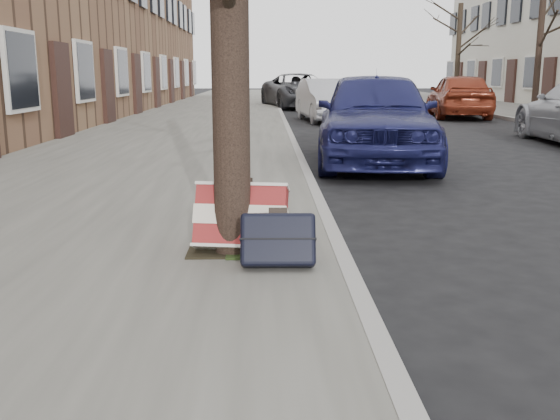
{
  "coord_description": "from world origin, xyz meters",
  "views": [
    {
      "loc": [
        -1.83,
        -3.62,
        1.45
      ],
      "look_at": [
        -1.73,
        0.8,
        0.48
      ],
      "focal_mm": 40.0,
      "sensor_mm": 36.0,
      "label": 1
    }
  ],
  "objects_px": {
    "suitcase_red": "(241,218)",
    "suitcase_navy": "(278,239)",
    "car_near_mid": "(327,100)",
    "car_near_front": "(375,117)"
  },
  "relations": [
    {
      "from": "suitcase_red",
      "to": "car_near_mid",
      "type": "xyz_separation_m",
      "value": [
        2.1,
        14.78,
        0.26
      ]
    },
    {
      "from": "suitcase_red",
      "to": "car_near_front",
      "type": "relative_size",
      "value": 0.15
    },
    {
      "from": "car_near_front",
      "to": "car_near_mid",
      "type": "bearing_deg",
      "value": 95.28
    },
    {
      "from": "suitcase_navy",
      "to": "car_near_mid",
      "type": "bearing_deg",
      "value": 83.98
    },
    {
      "from": "suitcase_navy",
      "to": "car_near_mid",
      "type": "relative_size",
      "value": 0.13
    },
    {
      "from": "suitcase_red",
      "to": "suitcase_navy",
      "type": "xyz_separation_m",
      "value": [
        0.27,
        -0.41,
        -0.06
      ]
    },
    {
      "from": "suitcase_red",
      "to": "car_near_mid",
      "type": "relative_size",
      "value": 0.17
    },
    {
      "from": "suitcase_red",
      "to": "car_near_front",
      "type": "height_order",
      "value": "car_near_front"
    },
    {
      "from": "car_near_front",
      "to": "car_near_mid",
      "type": "xyz_separation_m",
      "value": [
        0.13,
        9.19,
        -0.12
      ]
    },
    {
      "from": "suitcase_red",
      "to": "suitcase_navy",
      "type": "relative_size",
      "value": 1.32
    }
  ]
}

